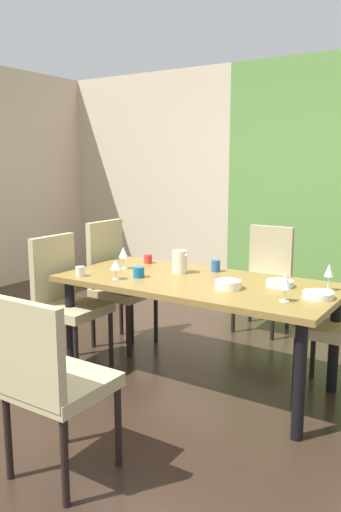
% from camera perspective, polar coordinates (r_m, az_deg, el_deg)
% --- Properties ---
extents(ground_plane, '(6.01, 5.79, 0.02)m').
position_cam_1_polar(ground_plane, '(3.81, -6.07, -13.41)').
color(ground_plane, '#302219').
extents(back_panel_interior, '(2.51, 0.10, 2.69)m').
position_cam_1_polar(back_panel_interior, '(6.81, -2.74, 8.93)').
color(back_panel_interior, beige).
rests_on(back_panel_interior, ground_plane).
extents(dining_table, '(1.92, 0.91, 0.74)m').
position_cam_1_polar(dining_table, '(3.47, 3.00, -4.06)').
color(dining_table, olive).
rests_on(dining_table, ground_plane).
extents(chair_left_far, '(0.45, 0.44, 1.05)m').
position_cam_1_polar(chair_left_far, '(4.26, -6.25, -2.51)').
color(chair_left_far, tan).
rests_on(chair_left_far, ground_plane).
extents(chair_left_near, '(0.45, 0.44, 1.00)m').
position_cam_1_polar(chair_left_near, '(3.82, -11.93, -4.47)').
color(chair_left_near, tan).
rests_on(chair_left_near, ground_plane).
extents(chair_head_far, '(0.44, 0.45, 0.96)m').
position_cam_1_polar(chair_head_far, '(4.71, 10.79, -1.80)').
color(chair_head_far, tan).
rests_on(chair_head_far, ground_plane).
extents(chair_head_near, '(0.44, 0.44, 0.93)m').
position_cam_1_polar(chair_head_near, '(2.50, -13.59, -13.33)').
color(chair_head_near, tan).
rests_on(chair_head_near, ground_plane).
extents(wine_glass_near_shelf, '(0.07, 0.07, 0.17)m').
position_cam_1_polar(wine_glass_near_shelf, '(3.29, 17.66, -1.70)').
color(wine_glass_near_shelf, silver).
rests_on(wine_glass_near_shelf, dining_table).
extents(wine_glass_front, '(0.07, 0.07, 0.16)m').
position_cam_1_polar(wine_glass_front, '(2.97, 12.98, -2.92)').
color(wine_glass_front, silver).
rests_on(wine_glass_front, dining_table).
extents(wine_glass_center, '(0.08, 0.08, 0.14)m').
position_cam_1_polar(wine_glass_center, '(3.46, -6.28, -1.03)').
color(wine_glass_center, silver).
rests_on(wine_glass_center, dining_table).
extents(wine_glass_east, '(0.07, 0.07, 0.17)m').
position_cam_1_polar(wine_glass_east, '(3.80, -5.41, 0.38)').
color(wine_glass_east, silver).
rests_on(wine_glass_east, dining_table).
extents(serving_bowl_west, '(0.18, 0.18, 0.04)m').
position_cam_1_polar(serving_bowl_west, '(3.34, 12.38, -3.08)').
color(serving_bowl_west, silver).
rests_on(serving_bowl_west, dining_table).
extents(serving_bowl_rear, '(0.19, 0.19, 0.04)m').
position_cam_1_polar(serving_bowl_rear, '(3.11, 16.50, -4.29)').
color(serving_bowl_rear, white).
rests_on(serving_bowl_rear, dining_table).
extents(serving_bowl_right, '(0.17, 0.17, 0.05)m').
position_cam_1_polar(serving_bowl_right, '(3.22, 6.62, -3.25)').
color(serving_bowl_right, '#F5EDC9').
rests_on(serving_bowl_right, dining_table).
extents(cup_north, '(0.07, 0.07, 0.07)m').
position_cam_1_polar(cup_north, '(4.02, -2.60, -0.33)').
color(cup_north, red).
rests_on(cup_north, dining_table).
extents(cup_left, '(0.06, 0.06, 0.07)m').
position_cam_1_polar(cup_left, '(3.61, -10.29, -1.74)').
color(cup_left, silver).
rests_on(cup_left, dining_table).
extents(cup_south, '(0.07, 0.07, 0.09)m').
position_cam_1_polar(cup_south, '(3.72, 5.19, -1.12)').
color(cup_south, '#255A92').
rests_on(cup_south, dining_table).
extents(cup_corner, '(0.08, 0.08, 0.07)m').
position_cam_1_polar(cup_corner, '(3.52, -3.65, -1.86)').
color(cup_corner, '#135E96').
rests_on(cup_corner, dining_table).
extents(pitcher_near_window, '(0.12, 0.11, 0.17)m').
position_cam_1_polar(pitcher_near_window, '(3.64, 1.08, -0.65)').
color(pitcher_near_window, beige).
rests_on(pitcher_near_window, dining_table).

